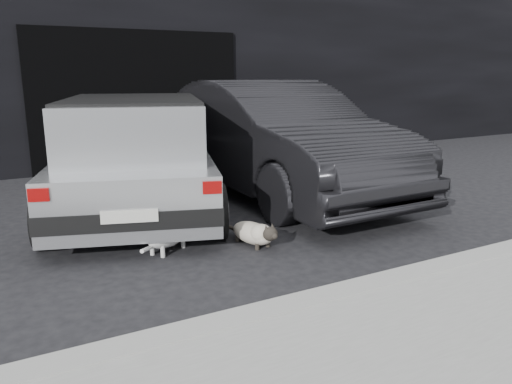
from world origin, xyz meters
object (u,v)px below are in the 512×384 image
second_car (273,138)px  cat_white (170,233)px  silver_hatchback (136,150)px  cat_siamese (256,233)px

second_car → cat_white: second_car is taller
second_car → cat_white: bearing=-143.3°
silver_hatchback → cat_siamese: size_ratio=5.20×
second_car → cat_white: size_ratio=7.23×
cat_white → second_car: bearing=95.4°
second_car → silver_hatchback: bearing=-179.6°
cat_white → cat_siamese: bearing=39.0°
second_car → cat_white: (-2.26, -1.71, -0.67)m
cat_siamese → second_car: bearing=-135.0°
cat_siamese → cat_white: 0.92m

